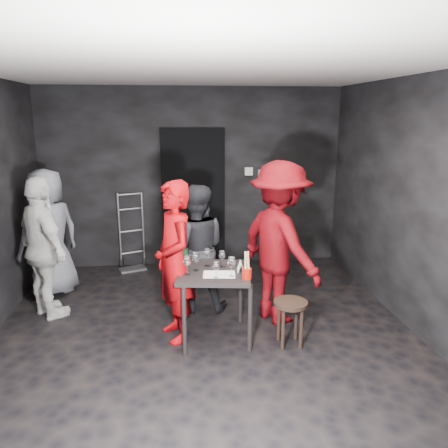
{
  "coord_description": "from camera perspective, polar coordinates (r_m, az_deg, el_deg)",
  "views": [
    {
      "loc": [
        -0.27,
        -4.12,
        2.29
      ],
      "look_at": [
        0.22,
        0.25,
        1.19
      ],
      "focal_mm": 35.0,
      "sensor_mm": 36.0,
      "label": 1
    }
  ],
  "objects": [
    {
      "name": "floor",
      "position": [
        4.72,
        -2.44,
        -14.95
      ],
      "size": [
        4.5,
        5.0,
        0.02
      ],
      "primitive_type": "cube",
      "color": "black",
      "rests_on": "ground"
    },
    {
      "name": "wine_glass_d",
      "position": [
        4.24,
        -1.04,
        -5.92
      ],
      "size": [
        0.08,
        0.08,
        0.18
      ],
      "primitive_type": null,
      "rotation": [
        0.0,
        0.0,
        0.25
      ],
      "color": "white",
      "rests_on": "tasting_table"
    },
    {
      "name": "wall_front",
      "position": [
        1.89,
        2.72,
        -15.79
      ],
      "size": [
        4.5,
        0.04,
        2.7
      ],
      "primitive_type": "cube",
      "color": "black",
      "rests_on": "ground"
    },
    {
      "name": "tasting_table",
      "position": [
        4.49,
        -1.29,
        -7.29
      ],
      "size": [
        0.72,
        0.72,
        0.75
      ],
      "rotation": [
        0.0,
        0.0,
        -0.14
      ],
      "color": "black",
      "rests_on": "floor"
    },
    {
      "name": "breadstick_cup",
      "position": [
        4.21,
        3.02,
        -5.45
      ],
      "size": [
        0.09,
        0.09,
        0.29
      ],
      "rotation": [
        0.0,
        0.0,
        0.12
      ],
      "color": "#991106",
      "rests_on": "tasting_table"
    },
    {
      "name": "wall_right",
      "position": [
        4.92,
        24.55,
        1.79
      ],
      "size": [
        0.04,
        5.0,
        2.7
      ],
      "primitive_type": "cube",
      "color": "black",
      "rests_on": "ground"
    },
    {
      "name": "wine_glass_f",
      "position": [
        4.53,
        -0.24,
        -4.5
      ],
      "size": [
        0.09,
        0.09,
        0.19
      ],
      "primitive_type": null,
      "rotation": [
        0.0,
        0.0,
        0.35
      ],
      "color": "white",
      "rests_on": "tasting_table"
    },
    {
      "name": "doorway",
      "position": [
        6.68,
        -4.02,
        3.37
      ],
      "size": [
        0.95,
        0.1,
        2.1
      ],
      "primitive_type": "cube",
      "color": "black",
      "rests_on": "ground"
    },
    {
      "name": "wine_glass_a",
      "position": [
        4.33,
        -4.84,
        -5.27
      ],
      "size": [
        0.09,
        0.09,
        0.21
      ],
      "primitive_type": null,
      "rotation": [
        0.0,
        0.0,
        -0.07
      ],
      "color": "white",
      "rests_on": "tasting_table"
    },
    {
      "name": "wine_bottle",
      "position": [
        4.47,
        -5.17,
        -4.53
      ],
      "size": [
        0.07,
        0.07,
        0.31
      ],
      "rotation": [
        0.0,
        0.0,
        -0.41
      ],
      "color": "black",
      "rests_on": "tasting_table"
    },
    {
      "name": "hand_truck",
      "position": [
        6.81,
        -11.87,
        -3.96
      ],
      "size": [
        0.39,
        0.33,
        1.17
      ],
      "rotation": [
        0.0,
        0.0,
        0.35
      ],
      "color": "#B2B2B7",
      "rests_on": "floor"
    },
    {
      "name": "wine_glass_c",
      "position": [
        4.56,
        -2.21,
        -4.29
      ],
      "size": [
        0.09,
        0.09,
        0.2
      ],
      "primitive_type": null,
      "rotation": [
        0.0,
        0.0,
        -0.22
      ],
      "color": "white",
      "rests_on": "tasting_table"
    },
    {
      "name": "woman_black",
      "position": [
        5.16,
        -3.64,
        -3.1
      ],
      "size": [
        0.78,
        0.48,
        1.54
      ],
      "primitive_type": "imported",
      "rotation": [
        0.0,
        0.0,
        3.05
      ],
      "color": "black",
      "rests_on": "floor"
    },
    {
      "name": "stool",
      "position": [
        4.53,
        8.66,
        -11.08
      ],
      "size": [
        0.34,
        0.34,
        0.47
      ],
      "rotation": [
        0.0,
        0.0,
        0.16
      ],
      "color": "black",
      "rests_on": "floor"
    },
    {
      "name": "man_maroon",
      "position": [
        4.83,
        7.34,
        -0.3
      ],
      "size": [
        1.24,
        1.57,
        2.2
      ],
      "primitive_type": "imported",
      "rotation": [
        0.0,
        0.0,
        2.05
      ],
      "color": "#62050B",
      "rests_on": "floor"
    },
    {
      "name": "wine_glass_b",
      "position": [
        4.44,
        -3.69,
        -4.83
      ],
      "size": [
        0.1,
        0.1,
        0.21
      ],
      "primitive_type": null,
      "rotation": [
        0.0,
        0.0,
        0.3
      ],
      "color": "white",
      "rests_on": "tasting_table"
    },
    {
      "name": "wallbox_lower",
      "position": [
        6.76,
        4.91,
        6.48
      ],
      "size": [
        0.1,
        0.06,
        0.14
      ],
      "primitive_type": "cube",
      "color": "#B7B7B2",
      "rests_on": "wall_back"
    },
    {
      "name": "wallbox_upper",
      "position": [
        6.71,
        3.24,
        6.89
      ],
      "size": [
        0.12,
        0.06,
        0.12
      ],
      "primitive_type": "cube",
      "color": "#B7B7B2",
      "rests_on": "wall_back"
    },
    {
      "name": "wine_glass_e",
      "position": [
        4.26,
        0.96,
        -5.5
      ],
      "size": [
        0.1,
        0.1,
        0.22
      ],
      "primitive_type": null,
      "rotation": [
        0.0,
        0.0,
        0.23
      ],
      "color": "white",
      "rests_on": "tasting_table"
    },
    {
      "name": "wall_back",
      "position": [
        6.69,
        -4.09,
        5.99
      ],
      "size": [
        4.5,
        0.04,
        2.7
      ],
      "primitive_type": "cube",
      "color": "black",
      "rests_on": "ground"
    },
    {
      "name": "bystander_cream",
      "position": [
        5.31,
        -22.59,
        -2.21
      ],
      "size": [
        1.06,
        1.13,
        1.8
      ],
      "primitive_type": "imported",
      "rotation": [
        0.0,
        0.0,
        2.26
      ],
      "color": "silver",
      "rests_on": "floor"
    },
    {
      "name": "tasting_mat",
      "position": [
        4.35,
        -0.63,
        -6.6
      ],
      "size": [
        0.33,
        0.24,
        0.0
      ],
      "primitive_type": "cube",
      "rotation": [
        0.0,
        0.0,
        -0.11
      ],
      "color": "white",
      "rests_on": "tasting_table"
    },
    {
      "name": "server_red",
      "position": [
        4.46,
        -6.56,
        -3.77
      ],
      "size": [
        0.64,
        0.79,
        1.86
      ],
      "primitive_type": "imported",
      "rotation": [
        0.0,
        0.0,
        -1.23
      ],
      "color": "#A40409",
      "rests_on": "floor"
    },
    {
      "name": "ceiling",
      "position": [
        4.14,
        -2.85,
        19.76
      ],
      "size": [
        4.5,
        5.0,
        0.02
      ],
      "primitive_type": "cube",
      "color": "silver",
      "rests_on": "ground"
    },
    {
      "name": "bystander_grey",
      "position": [
        5.97,
        -21.94,
        -0.37
      ],
      "size": [
        0.97,
        0.96,
        1.81
      ],
      "primitive_type": "imported",
      "rotation": [
        0.0,
        0.0,
        3.91
      ],
      "color": "slate",
      "rests_on": "floor"
    },
    {
      "name": "reserved_card",
      "position": [
        4.43,
        2.0,
        -5.58
      ],
      "size": [
        0.09,
        0.13,
        0.1
      ],
      "primitive_type": null,
      "rotation": [
        0.0,
        0.0,
        -0.08
      ],
      "color": "white",
      "rests_on": "tasting_table"
    }
  ]
}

